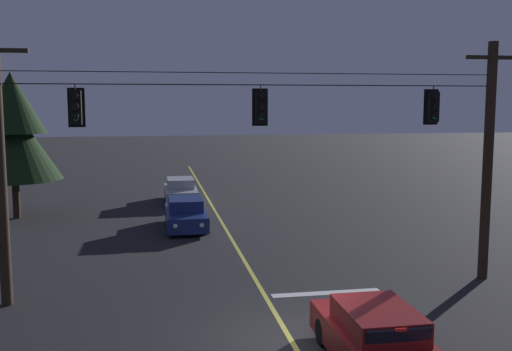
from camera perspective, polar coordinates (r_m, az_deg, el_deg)
name	(u,v)px	position (r m, az deg, el deg)	size (l,w,h in m)	color
ground_plane	(293,343)	(14.79, 3.58, -15.93)	(180.00, 180.00, 0.00)	black
lane_centre_stripe	(235,244)	(24.23, -2.08, -6.69)	(0.14, 60.00, 0.01)	#D1C64C
stop_bar_paint	(326,293)	(18.41, 6.84, -11.24)	(3.40, 0.36, 0.01)	silver
signal_span_assembly	(262,162)	(17.70, 0.57, 1.32)	(16.71, 0.32, 7.70)	#2D2116
traffic_light_leftmost	(76,107)	(17.41, -17.10, 6.34)	(0.48, 0.41, 1.22)	black
traffic_light_left_inner	(261,107)	(17.58, 0.48, 6.66)	(0.48, 0.41, 1.22)	black
traffic_light_centre	(433,107)	(19.36, 16.82, 6.40)	(0.48, 0.41, 1.22)	black
car_waiting_near_lane	(376,339)	(13.58, 11.56, -15.26)	(1.80, 4.33, 1.39)	maroon
car_oncoming_lead	(186,214)	(27.34, -6.84, -3.76)	(1.80, 4.42, 1.39)	navy
car_oncoming_trailing	(181,191)	(34.47, -7.33, -1.51)	(1.80, 4.42, 1.39)	#A5A5AD
tree_verge_near	(13,131)	(31.42, -22.54, 3.98)	(4.63, 4.63, 7.28)	#332316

